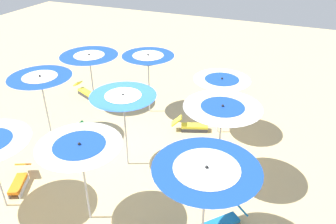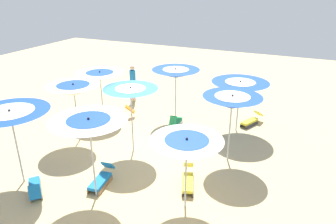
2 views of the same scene
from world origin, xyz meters
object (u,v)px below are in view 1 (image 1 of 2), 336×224
beach_umbrella_0 (206,174)px  lounger_5 (223,222)px  beach_umbrella_4 (123,100)px  beach_umbrella_5 (148,61)px  lounger_0 (85,91)px  lounger_1 (19,181)px  lounger_3 (192,126)px  beach_umbrella_3 (80,152)px  beach_umbrella_1 (222,112)px  beach_umbrella_7 (41,82)px  beach_umbrella_8 (90,60)px  lounger_2 (73,131)px  lounger_4 (198,173)px  beach_umbrella_2 (222,84)px

beach_umbrella_0 → lounger_5: 2.23m
beach_umbrella_4 → beach_umbrella_5: bearing=-166.2°
lounger_0 → lounger_1: bearing=-49.5°
lounger_1 → lounger_3: lounger_3 is taller
beach_umbrella_0 → lounger_5: (-0.81, 0.31, -2.05)m
beach_umbrella_3 → lounger_5: size_ratio=2.09×
lounger_0 → beach_umbrella_5: bearing=20.5°
lounger_1 → lounger_3: bearing=117.1°
beach_umbrella_4 → lounger_1: beach_umbrella_4 is taller
beach_umbrella_0 → beach_umbrella_3: size_ratio=1.04×
beach_umbrella_1 → lounger_0: size_ratio=1.91×
beach_umbrella_4 → beach_umbrella_0: bearing=55.4°
beach_umbrella_3 → beach_umbrella_7: size_ratio=0.99×
beach_umbrella_0 → beach_umbrella_8: beach_umbrella_0 is taller
beach_umbrella_7 → lounger_2: size_ratio=2.10×
beach_umbrella_0 → beach_umbrella_1: size_ratio=0.97×
lounger_0 → lounger_5: 8.93m
beach_umbrella_4 → lounger_0: beach_umbrella_4 is taller
beach_umbrella_0 → lounger_4: (-2.33, -0.85, -2.05)m
lounger_5 → lounger_2: bearing=-66.5°
beach_umbrella_2 → lounger_4: beach_umbrella_2 is taller
beach_umbrella_4 → beach_umbrella_8: beach_umbrella_4 is taller
lounger_3 → beach_umbrella_8: bearing=154.2°
beach_umbrella_4 → lounger_5: (1.34, 3.43, -2.07)m
beach_umbrella_0 → beach_umbrella_7: bearing=-111.1°
beach_umbrella_0 → lounger_5: bearing=158.9°
lounger_2 → lounger_5: 6.29m
beach_umbrella_7 → lounger_5: size_ratio=2.12×
beach_umbrella_4 → lounger_1: 3.80m
beach_umbrella_1 → beach_umbrella_5: (-2.97, -3.60, -0.14)m
beach_umbrella_2 → lounger_5: beach_umbrella_2 is taller
beach_umbrella_8 → lounger_5: (4.42, 6.69, -1.73)m
beach_umbrella_4 → lounger_1: bearing=-48.3°
beach_umbrella_7 → lounger_4: bearing=88.6°
beach_umbrella_5 → beach_umbrella_7: beach_umbrella_5 is taller
lounger_2 → lounger_4: bearing=168.4°
lounger_1 → lounger_5: 5.86m
beach_umbrella_2 → lounger_3: 1.96m
lounger_5 → lounger_4: bearing=-100.7°
beach_umbrella_1 → lounger_5: 2.79m
beach_umbrella_3 → beach_umbrella_4: bearing=-175.8°
beach_umbrella_1 → lounger_1: 6.10m
beach_umbrella_8 → lounger_0: bearing=-120.1°
beach_umbrella_5 → lounger_5: 6.62m
beach_umbrella_0 → beach_umbrella_4: (-2.15, -3.12, 0.02)m
beach_umbrella_0 → beach_umbrella_5: beach_umbrella_0 is taller
lounger_2 → lounger_3: size_ratio=0.84×
beach_umbrella_5 → lounger_1: size_ratio=1.91×
beach_umbrella_0 → lounger_0: 9.37m
beach_umbrella_2 → beach_umbrella_7: size_ratio=0.90×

